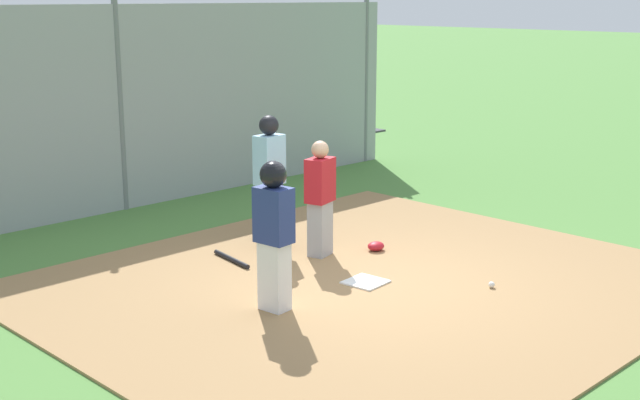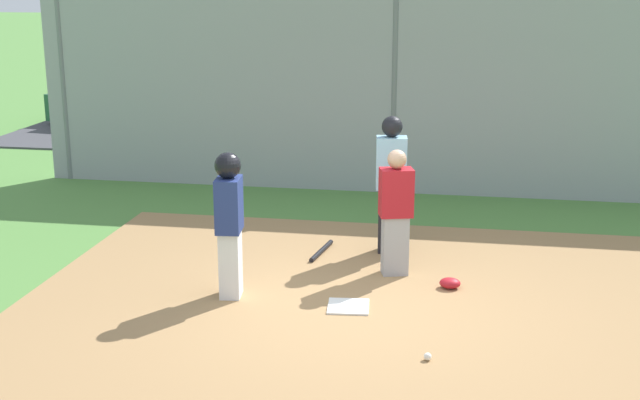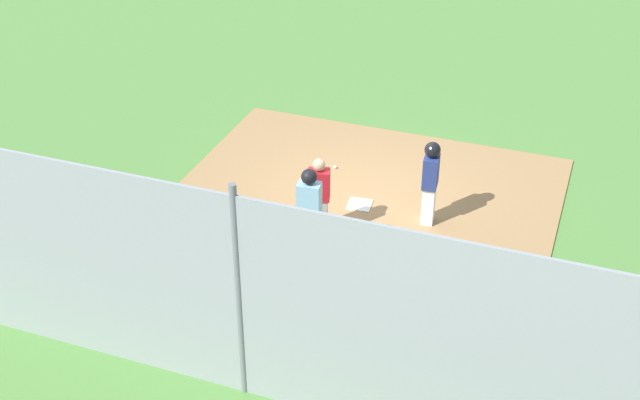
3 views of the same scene
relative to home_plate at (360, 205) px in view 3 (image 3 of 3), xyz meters
The scene contains 10 objects.
ground_plane 0.04m from the home_plate, ahead, with size 140.00×140.00×0.00m, color #51843D.
dirt_infield 0.03m from the home_plate, ahead, with size 7.20×6.40×0.03m, color #9E774C.
home_plate is the anchor object (origin of this frame).
catcher 1.44m from the home_plate, 108.81° to the right, with size 0.44×0.35×1.51m.
umpire 2.19m from the home_plate, 97.42° to the right, with size 0.41×0.30×1.77m.
runner 1.62m from the home_plate, ahead, with size 0.30×0.41×1.63m.
baseball_bat 1.86m from the home_plate, 71.21° to the right, with size 0.06×0.06×0.80m, color black.
catcher_mask 1.31m from the home_plate, 143.96° to the right, with size 0.24×0.20×0.12m, color #B21923.
baseball 1.46m from the home_plate, 128.17° to the left, with size 0.07×0.07×0.07m, color white.
backstop_fence 5.40m from the home_plate, 90.00° to the right, with size 12.00×0.10×3.35m.
Camera 3 is at (3.98, -12.90, 8.46)m, focal length 47.34 mm.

